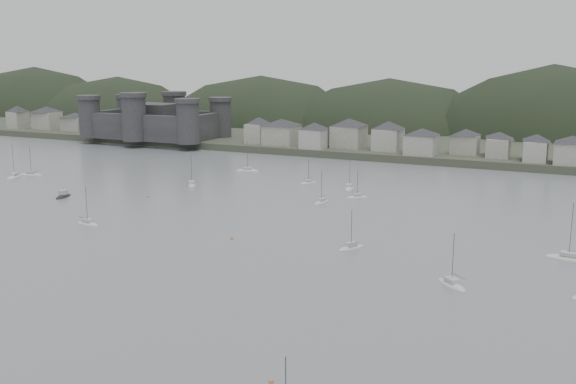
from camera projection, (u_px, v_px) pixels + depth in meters
The scene contains 8 objects.
ground at pixel (94, 310), 108.74m from camera, with size 900.00×900.00×0.00m, color slate.
far_shore_land at pixel (455, 128), 369.70m from camera, with size 900.00×250.00×3.00m, color #383D2D.
forested_ridge at pixel (454, 158), 347.58m from camera, with size 851.55×103.94×102.57m.
castle at pixel (155, 121), 315.98m from camera, with size 66.00×43.00×20.00m.
waterfront_town at pixel (532, 144), 248.20m from camera, with size 451.48×28.46×12.92m.
moored_fleet at pixel (269, 224), 164.14m from camera, with size 231.39×171.22×12.94m.
motor_launch_far at pixel (63, 196), 196.35m from camera, with size 4.23×7.62×3.74m.
mooring_buoys at pixel (198, 250), 142.07m from camera, with size 181.43×86.73×0.70m.
Camera 1 is at (72.78, -79.06, 41.06)m, focal length 41.16 mm.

